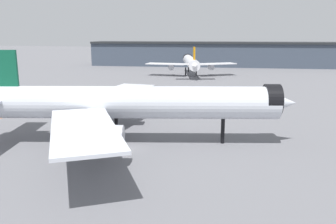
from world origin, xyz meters
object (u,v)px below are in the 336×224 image
at_px(airliner_far_taxiway, 191,62).
at_px(traffic_cone_near_nose, 1,117).
at_px(baggage_cart_trailing, 236,109).
at_px(traffic_cone_wingtip, 107,105).
at_px(airliner_near_gate, 125,103).

height_order(airliner_far_taxiway, traffic_cone_near_nose, airliner_far_taxiway).
bearing_deg(traffic_cone_near_nose, airliner_far_taxiway, 76.65).
distance_m(airliner_far_taxiway, baggage_cart_trailing, 86.08).
distance_m(traffic_cone_near_nose, traffic_cone_wingtip, 28.06).
bearing_deg(airliner_near_gate, airliner_far_taxiway, 81.16).
xyz_separation_m(airliner_far_taxiway, traffic_cone_near_nose, (-24.52, -103.32, -6.09)).
relative_size(baggage_cart_trailing, traffic_cone_wingtip, 3.61).
height_order(airliner_near_gate, baggage_cart_trailing, airliner_near_gate).
xyz_separation_m(airliner_far_taxiway, traffic_cone_wingtip, (-6.12, -82.13, -6.06)).
height_order(airliner_near_gate, traffic_cone_near_nose, airliner_near_gate).
bearing_deg(airliner_near_gate, baggage_cart_trailing, 46.46).
distance_m(airliner_near_gate, baggage_cart_trailing, 37.76).
bearing_deg(traffic_cone_near_nose, baggage_cart_trailing, 22.69).
distance_m(baggage_cart_trailing, traffic_cone_near_nose, 59.83).
bearing_deg(baggage_cart_trailing, airliner_near_gate, -79.30).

